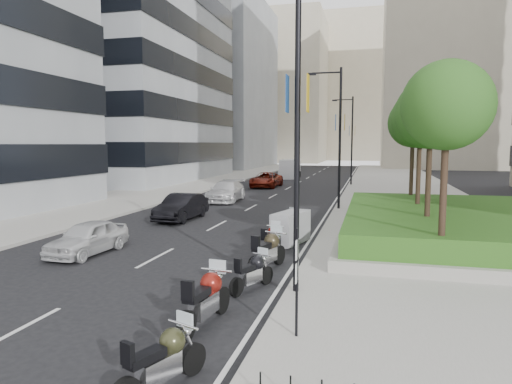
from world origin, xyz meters
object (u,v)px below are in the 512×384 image
(motorcycle_6, at_px, (290,222))
(car_d, at_px, (266,180))
(motorcycle_0, at_px, (163,360))
(motorcycle_1, at_px, (206,299))
(motorcycle_2, at_px, (253,272))
(lamp_post_1, at_px, (337,131))
(motorcycle_5, at_px, (291,228))
(motorcycle_4, at_px, (271,240))
(car_c, at_px, (226,191))
(lamp_post_0, at_px, (292,114))
(car_b, at_px, (182,207))
(delivery_van, at_px, (290,169))
(lamp_post_2, at_px, (350,136))
(motorcycle_3, at_px, (268,251))
(parking_sign, at_px, (297,277))
(car_a, at_px, (88,238))

(motorcycle_6, bearing_deg, car_d, 22.91)
(motorcycle_0, height_order, motorcycle_1, motorcycle_1)
(motorcycle_2, height_order, car_d, car_d)
(lamp_post_1, distance_m, motorcycle_5, 11.25)
(motorcycle_4, distance_m, car_c, 16.69)
(motorcycle_2, xyz_separation_m, car_d, (-6.79, 31.30, 0.20))
(lamp_post_0, xyz_separation_m, motorcycle_4, (-1.56, 4.58, -4.50))
(motorcycle_6, xyz_separation_m, car_b, (-6.59, 2.36, 0.19))
(motorcycle_2, relative_size, car_b, 0.42)
(lamp_post_1, distance_m, delivery_van, 28.41)
(lamp_post_2, bearing_deg, car_c, -118.76)
(car_b, xyz_separation_m, car_c, (-0.15, 8.60, 0.03))
(motorcycle_6, xyz_separation_m, car_d, (-6.36, 22.64, 0.19))
(motorcycle_3, height_order, car_d, car_d)
(lamp_post_0, bearing_deg, lamp_post_2, 90.00)
(motorcycle_1, bearing_deg, lamp_post_2, 4.82)
(parking_sign, height_order, delivery_van, parking_sign)
(parking_sign, relative_size, motorcycle_1, 1.02)
(lamp_post_0, height_order, lamp_post_1, same)
(motorcycle_0, xyz_separation_m, car_b, (-6.92, 16.74, 0.16))
(lamp_post_1, xyz_separation_m, delivery_van, (-7.77, 27.03, -3.98))
(parking_sign, height_order, motorcycle_4, parking_sign)
(lamp_post_2, distance_m, car_a, 33.50)
(motorcycle_3, relative_size, delivery_van, 0.42)
(lamp_post_0, relative_size, motorcycle_0, 4.44)
(lamp_post_2, xyz_separation_m, car_a, (-8.46, -32.12, -4.42))
(motorcycle_5, relative_size, car_c, 0.46)
(motorcycle_4, distance_m, car_b, 9.39)
(motorcycle_6, bearing_deg, motorcycle_4, -172.48)
(parking_sign, bearing_deg, lamp_post_2, 90.99)
(motorcycle_4, xyz_separation_m, car_b, (-6.61, 6.66, 0.17))
(motorcycle_5, bearing_deg, lamp_post_0, -155.07)
(motorcycle_5, distance_m, car_c, 14.96)
(motorcycle_0, relative_size, car_d, 0.38)
(car_a, bearing_deg, motorcycle_3, -0.53)
(motorcycle_2, relative_size, motorcycle_3, 0.78)
(delivery_van, bearing_deg, parking_sign, -83.54)
(lamp_post_0, height_order, lamp_post_2, same)
(car_c, bearing_deg, car_d, 84.87)
(motorcycle_4, relative_size, delivery_van, 0.37)
(motorcycle_0, relative_size, motorcycle_3, 0.84)
(lamp_post_0, height_order, parking_sign, lamp_post_0)
(delivery_van, bearing_deg, car_a, -94.65)
(motorcycle_6, bearing_deg, motorcycle_1, -172.59)
(lamp_post_0, xyz_separation_m, lamp_post_1, (0.00, 17.00, 0.00))
(lamp_post_2, height_order, parking_sign, lamp_post_2)
(lamp_post_0, xyz_separation_m, car_b, (-8.17, 11.24, -4.33))
(lamp_post_1, relative_size, motorcycle_5, 3.76)
(lamp_post_0, height_order, motorcycle_5, lamp_post_0)
(lamp_post_1, height_order, car_a, lamp_post_1)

